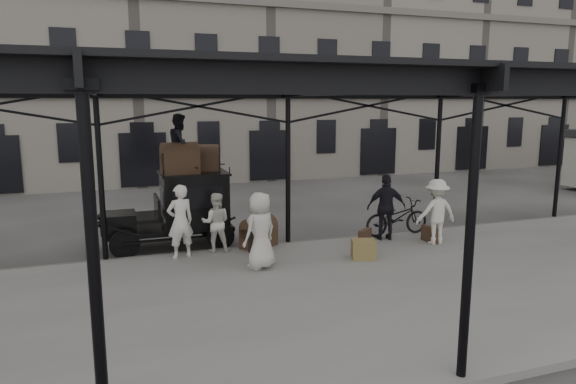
# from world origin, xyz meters

# --- Properties ---
(ground) EXTENTS (120.00, 120.00, 0.00)m
(ground) POSITION_xyz_m (0.00, 0.00, 0.00)
(ground) COLOR #383533
(ground) RESTS_ON ground
(platform) EXTENTS (28.00, 8.00, 0.15)m
(platform) POSITION_xyz_m (0.00, -2.00, 0.07)
(platform) COLOR slate
(platform) RESTS_ON ground
(canopy) EXTENTS (22.50, 9.00, 4.74)m
(canopy) POSITION_xyz_m (0.00, -1.72, 4.60)
(canopy) COLOR black
(canopy) RESTS_ON ground
(building_frontage) EXTENTS (64.00, 8.00, 14.00)m
(building_frontage) POSITION_xyz_m (0.00, 18.00, 7.00)
(building_frontage) COLOR slate
(building_frontage) RESTS_ON ground
(taxi) EXTENTS (3.65, 1.55, 2.18)m
(taxi) POSITION_xyz_m (-2.83, 3.07, 1.20)
(taxi) COLOR black
(taxi) RESTS_ON ground
(porter_left) EXTENTS (0.79, 0.62, 1.93)m
(porter_left) POSITION_xyz_m (-3.12, 1.52, 1.12)
(porter_left) COLOR silver
(porter_left) RESTS_ON platform
(porter_midleft) EXTENTS (0.91, 0.79, 1.61)m
(porter_midleft) POSITION_xyz_m (-2.15, 1.78, 0.96)
(porter_midleft) COLOR silver
(porter_midleft) RESTS_ON platform
(porter_centre) EXTENTS (1.09, 0.95, 1.88)m
(porter_centre) POSITION_xyz_m (-1.41, 0.01, 1.09)
(porter_centre) COLOR beige
(porter_centre) RESTS_ON platform
(porter_official) EXTENTS (1.23, 0.76, 1.94)m
(porter_official) POSITION_xyz_m (2.81, 1.31, 1.12)
(porter_official) COLOR black
(porter_official) RESTS_ON platform
(porter_right) EXTENTS (1.24, 0.76, 1.87)m
(porter_right) POSITION_xyz_m (3.93, 0.46, 1.08)
(porter_right) COLOR silver
(porter_right) RESTS_ON platform
(bicycle) EXTENTS (2.13, 0.78, 1.11)m
(bicycle) POSITION_xyz_m (3.38, 1.65, 0.70)
(bicycle) COLOR black
(bicycle) RESTS_ON platform
(porter_roof) EXTENTS (0.86, 0.97, 1.67)m
(porter_roof) POSITION_xyz_m (-2.86, 2.97, 3.01)
(porter_roof) COLOR black
(porter_roof) RESTS_ON taxi
(steamer_trunk_roof_near) EXTENTS (1.06, 0.71, 0.73)m
(steamer_trunk_roof_near) POSITION_xyz_m (-2.91, 2.82, 2.55)
(steamer_trunk_roof_near) COLOR #422B1F
(steamer_trunk_roof_near) RESTS_ON taxi
(steamer_trunk_roof_far) EXTENTS (0.96, 0.70, 0.64)m
(steamer_trunk_roof_far) POSITION_xyz_m (-2.16, 3.27, 2.50)
(steamer_trunk_roof_far) COLOR #422B1F
(steamer_trunk_roof_far) RESTS_ON taxi
(steamer_trunk_platform) EXTENTS (1.16, 1.05, 0.73)m
(steamer_trunk_platform) POSITION_xyz_m (-0.94, 1.80, 0.51)
(steamer_trunk_platform) COLOR #422B1F
(steamer_trunk_platform) RESTS_ON platform
(wicker_hamper) EXTENTS (0.71, 0.62, 0.50)m
(wicker_hamper) POSITION_xyz_m (1.32, -0.16, 0.40)
(wicker_hamper) COLOR olive
(wicker_hamper) RESTS_ON platform
(suitcase_upright) EXTENTS (0.19, 0.61, 0.45)m
(suitcase_upright) POSITION_xyz_m (3.88, 0.66, 0.38)
(suitcase_upright) COLOR #422B1F
(suitcase_upright) RESTS_ON platform
(suitcase_flat) EXTENTS (0.57, 0.48, 0.40)m
(suitcase_flat) POSITION_xyz_m (2.06, 1.17, 0.35)
(suitcase_flat) COLOR #422B1F
(suitcase_flat) RESTS_ON platform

